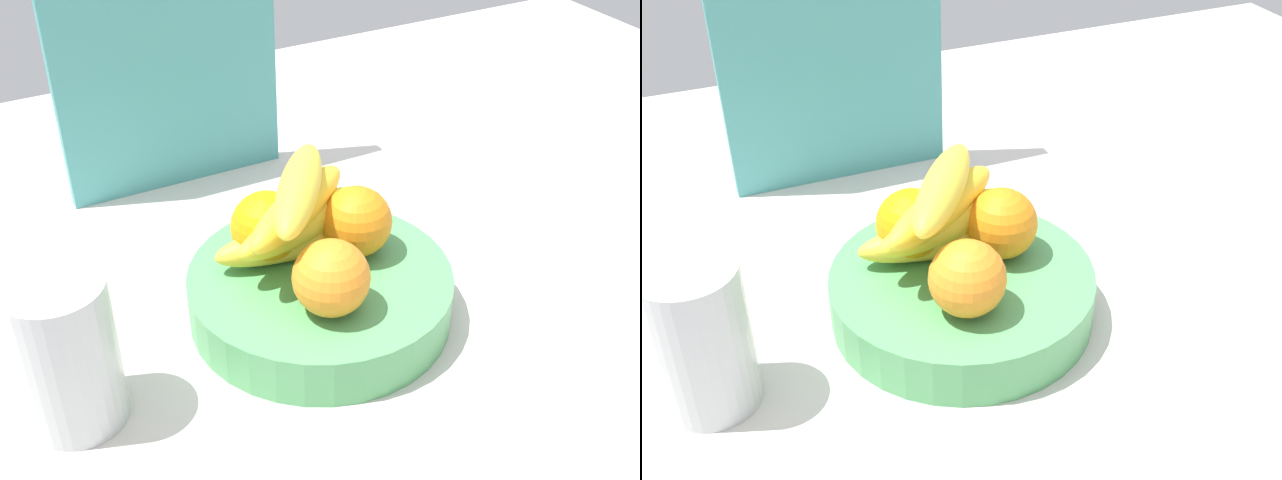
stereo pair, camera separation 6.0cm
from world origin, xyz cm
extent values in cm
cube|color=beige|center=(0.00, 0.00, -1.50)|extent=(180.00, 140.00, 3.00)
cylinder|color=#509E5D|center=(-2.66, 1.61, 2.63)|extent=(26.94, 26.94, 5.26)
sphere|color=orange|center=(-4.43, -3.93, 8.95)|extent=(7.38, 7.38, 7.38)
sphere|color=orange|center=(2.38, 3.20, 8.95)|extent=(7.38, 7.38, 7.38)
sphere|color=orange|center=(-6.11, 6.63, 8.95)|extent=(7.38, 7.38, 7.38)
ellipsoid|color=yellow|center=(-3.62, 5.36, 7.26)|extent=(17.29, 5.48, 4.00)
ellipsoid|color=yellow|center=(-2.77, 4.97, 9.46)|extent=(17.42, 8.85, 4.00)
ellipsoid|color=yellow|center=(-3.54, 4.62, 11.66)|extent=(16.29, 12.91, 4.00)
ellipsoid|color=yellow|center=(-3.51, 4.40, 13.86)|extent=(13.03, 16.22, 4.00)
cube|color=teal|center=(-6.13, 34.57, 18.00)|extent=(28.01, 1.90, 36.00)
cylinder|color=#B5B9BA|center=(-28.30, -0.90, 7.41)|extent=(8.75, 8.75, 14.81)
camera|label=1|loc=(-33.24, -56.07, 54.42)|focal=45.54mm
camera|label=2|loc=(-27.79, -58.64, 54.42)|focal=45.54mm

